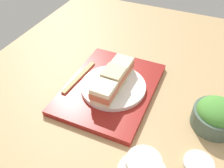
# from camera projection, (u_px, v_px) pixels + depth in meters

# --- Properties ---
(ground_plane) EXTENTS (1.40, 1.00, 0.03)m
(ground_plane) POSITION_uv_depth(u_px,v_px,m) (109.00, 96.00, 0.82)
(ground_plane) COLOR tan
(serving_tray) EXTENTS (0.37, 0.28, 0.02)m
(serving_tray) POSITION_uv_depth(u_px,v_px,m) (111.00, 88.00, 0.81)
(serving_tray) COLOR maroon
(serving_tray) RESTS_ON ground_plane
(sandwich_plate) EXTENTS (0.21, 0.21, 0.01)m
(sandwich_plate) POSITION_uv_depth(u_px,v_px,m) (113.00, 86.00, 0.80)
(sandwich_plate) COLOR white
(sandwich_plate) RESTS_ON serving_tray
(sandwich_near) EXTENTS (0.07, 0.07, 0.05)m
(sandwich_near) POSITION_uv_depth(u_px,v_px,m) (122.00, 67.00, 0.82)
(sandwich_near) COLOR beige
(sandwich_near) RESTS_ON sandwich_plate
(sandwich_middle) EXTENTS (0.07, 0.07, 0.06)m
(sandwich_middle) POSITION_uv_depth(u_px,v_px,m) (113.00, 78.00, 0.77)
(sandwich_middle) COLOR beige
(sandwich_middle) RESTS_ON sandwich_plate
(sandwich_far) EXTENTS (0.07, 0.07, 0.05)m
(sandwich_far) POSITION_uv_depth(u_px,v_px,m) (104.00, 93.00, 0.73)
(sandwich_far) COLOR #EFE5C1
(sandwich_far) RESTS_ON sandwich_plate
(salad_bowl) EXTENTS (0.13, 0.13, 0.08)m
(salad_bowl) POSITION_uv_depth(u_px,v_px,m) (217.00, 115.00, 0.69)
(salad_bowl) COLOR #4C6051
(salad_bowl) RESTS_ON ground_plane
(chopsticks_pair) EXTENTS (0.18, 0.03, 0.01)m
(chopsticks_pair) POSITION_uv_depth(u_px,v_px,m) (79.00, 77.00, 0.84)
(chopsticks_pair) COLOR tan
(chopsticks_pair) RESTS_ON serving_tray
(coffee_cup) EXTENTS (0.13, 0.12, 0.06)m
(coffee_cup) POSITION_uv_depth(u_px,v_px,m) (143.00, 168.00, 0.58)
(coffee_cup) COLOR silver
(coffee_cup) RESTS_ON ground_plane
(small_sauce_dish) EXTENTS (0.08, 0.08, 0.01)m
(small_sauce_dish) POSITION_uv_depth(u_px,v_px,m) (198.00, 164.00, 0.61)
(small_sauce_dish) COLOR silver
(small_sauce_dish) RESTS_ON ground_plane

